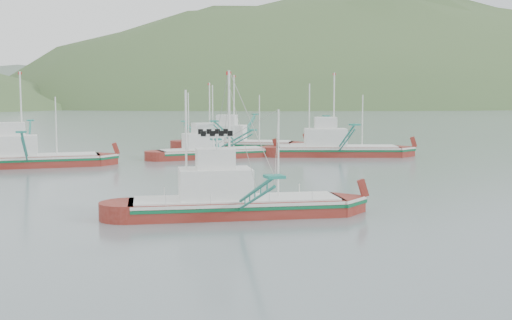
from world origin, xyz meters
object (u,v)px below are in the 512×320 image
object	(u,v)px
bg_boat_right	(337,139)
bg_boat_far	(212,147)
main_boat	(234,191)
bg_boat_extra	(237,133)
bg_boat_left	(25,153)

from	to	relation	value
bg_boat_right	bg_boat_far	distance (m)	16.41
main_boat	bg_boat_extra	xyz separation A→B (m)	(14.44, 49.32, 0.75)
bg_boat_far	bg_boat_extra	world-z (taller)	bg_boat_extra
bg_boat_far	bg_boat_extra	size ratio (longest dim) A/B	0.93
main_boat	bg_boat_extra	world-z (taller)	bg_boat_extra
bg_boat_left	bg_boat_extra	xyz separation A→B (m)	(28.65, 14.13, 0.87)
bg_boat_right	bg_boat_extra	xyz separation A→B (m)	(-9.81, 13.16, 0.17)
main_boat	bg_boat_far	world-z (taller)	main_boat
bg_boat_right	bg_boat_extra	size ratio (longest dim) A/B	1.04
bg_boat_extra	bg_boat_left	bearing A→B (deg)	-126.05
main_boat	bg_boat_far	xyz separation A→B (m)	(8.07, 38.78, -0.23)
bg_boat_right	bg_boat_left	distance (m)	38.47
bg_boat_right	main_boat	bearing A→B (deg)	-105.93
bg_boat_right	bg_boat_left	bearing A→B (deg)	-160.65
main_boat	bg_boat_far	bearing A→B (deg)	86.36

